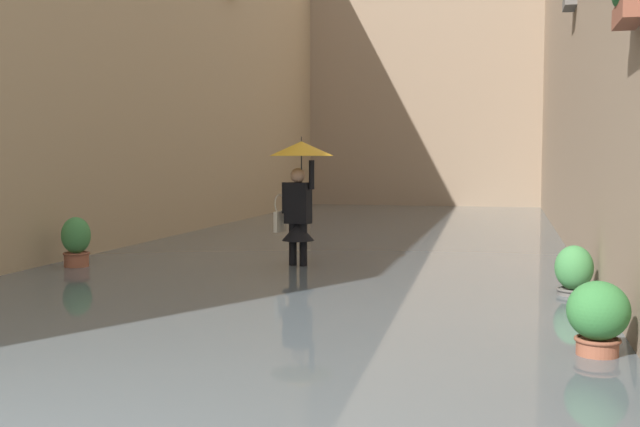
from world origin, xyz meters
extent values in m
plane|color=#605B56|center=(0.00, -11.84, 0.00)|extent=(60.00, 60.00, 0.00)
cube|color=#515B60|center=(0.00, -11.84, 0.10)|extent=(8.78, 29.69, 0.19)
cube|color=brown|center=(-3.89, -4.20, 3.06)|extent=(0.20, 0.70, 0.18)
cube|color=#66605B|center=(-3.89, -11.18, 4.50)|extent=(0.20, 0.70, 0.18)
cube|color=tan|center=(4.89, -11.84, 5.00)|extent=(1.80, 27.69, 10.01)
cube|color=gray|center=(0.00, -24.59, 5.45)|extent=(11.58, 1.80, 10.91)
cube|color=#4C4233|center=(0.29, -8.40, 0.05)|extent=(0.15, 0.26, 0.10)
cylinder|color=black|center=(0.29, -8.40, 0.47)|extent=(0.14, 0.14, 0.74)
cube|color=#4C4233|center=(0.11, -8.37, 0.05)|extent=(0.15, 0.26, 0.10)
cylinder|color=black|center=(0.11, -8.37, 0.47)|extent=(0.14, 0.14, 0.74)
cube|color=black|center=(0.20, -8.39, 1.15)|extent=(0.41, 0.29, 0.63)
cone|color=black|center=(0.20, -8.39, 0.72)|extent=(0.58, 0.58, 0.28)
sphere|color=tan|center=(0.20, -8.39, 1.57)|extent=(0.23, 0.23, 0.23)
cylinder|color=black|center=(-0.03, -8.34, 1.59)|extent=(0.10, 0.10, 0.44)
cylinder|color=black|center=(0.43, -8.43, 1.23)|extent=(0.10, 0.10, 0.48)
cylinder|color=black|center=(0.14, -8.37, 1.72)|extent=(0.02, 0.02, 0.52)
cone|color=gold|center=(0.14, -8.37, 1.98)|extent=(0.98, 0.98, 0.22)
cylinder|color=black|center=(0.14, -8.37, 2.12)|extent=(0.01, 0.01, 0.08)
cube|color=beige|center=(0.51, -8.42, 0.86)|extent=(0.11, 0.29, 0.32)
torus|color=beige|center=(0.51, -8.42, 1.14)|extent=(0.08, 0.30, 0.30)
cylinder|color=#9E563D|center=(-3.66, -3.84, 0.16)|extent=(0.34, 0.34, 0.32)
torus|color=brown|center=(-3.66, -3.84, 0.32)|extent=(0.38, 0.38, 0.04)
ellipsoid|color=#387F3D|center=(-3.66, -3.84, 0.57)|extent=(0.51, 0.51, 0.49)
cylinder|color=#9E563D|center=(3.44, -7.47, 0.20)|extent=(0.37, 0.37, 0.39)
torus|color=brown|center=(3.44, -7.47, 0.39)|extent=(0.40, 0.40, 0.04)
ellipsoid|color=#428947|center=(3.44, -7.47, 0.67)|extent=(0.44, 0.44, 0.55)
cylinder|color=#66605B|center=(-3.70, -6.74, 0.13)|extent=(0.37, 0.37, 0.26)
torus|color=#56524E|center=(-3.70, -6.74, 0.26)|extent=(0.41, 0.41, 0.04)
ellipsoid|color=#428947|center=(-3.70, -6.74, 0.52)|extent=(0.45, 0.45, 0.53)
camera|label=1|loc=(-2.91, 2.81, 1.83)|focal=42.82mm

